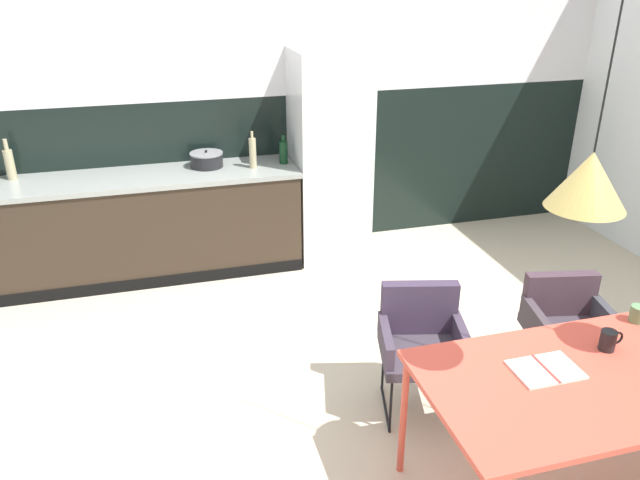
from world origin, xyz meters
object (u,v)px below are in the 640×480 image
armchair_corner_seat (421,334)px  bottle_spice_small (283,152)px  dining_table (616,378)px  mug_short_terracotta (609,340)px  bottle_oil_tall (253,153)px  open_book (546,370)px  mug_tall_blue (639,314)px  pendant_lamp_over_table_near (589,180)px  bottle_wine_green (10,163)px  armchair_facing_counter (566,318)px  refrigerator_column (329,157)px  cooking_pot (207,160)px

armchair_corner_seat → bottle_spice_small: size_ratio=3.05×
dining_table → mug_short_terracotta: (0.07, 0.16, 0.09)m
armchair_corner_seat → bottle_oil_tall: bottle_oil_tall is taller
open_book → armchair_corner_seat: bearing=107.1°
dining_table → mug_tall_blue: mug_tall_blue is taller
mug_short_terracotta → pendant_lamp_over_table_near: (-0.44, -0.18, 0.92)m
bottle_wine_green → bottle_spice_small: size_ratio=1.32×
armchair_facing_counter → mug_short_terracotta: size_ratio=5.71×
armchair_facing_counter → mug_short_terracotta: mug_short_terracotta is taller
refrigerator_column → mug_tall_blue: 2.92m
cooking_pot → bottle_wine_green: 1.54m
armchair_facing_counter → bottle_wine_green: (-3.46, 2.45, 0.54)m
dining_table → mug_tall_blue: size_ratio=14.73×
bottle_oil_tall → pendant_lamp_over_table_near: bearing=-75.5°
cooking_pot → bottle_spice_small: 0.65m
mug_short_terracotta → cooking_pot: 3.46m
mug_tall_blue → armchair_corner_seat: bearing=150.2°
dining_table → open_book: 0.34m
open_book → mug_tall_blue: bearing=19.2°
bottle_wine_green → bottle_oil_tall: bearing=-6.4°
refrigerator_column → mug_tall_blue: refrigerator_column is taller
bottle_oil_tall → bottle_wine_green: bottle_wine_green is taller
bottle_wine_green → pendant_lamp_over_table_near: pendant_lamp_over_table_near is taller
bottle_oil_tall → open_book: bearing=-74.2°
bottle_wine_green → mug_tall_blue: bearing=-40.3°
refrigerator_column → bottle_oil_tall: refrigerator_column is taller
refrigerator_column → pendant_lamp_over_table_near: (0.12, -3.14, 0.80)m
dining_table → mug_short_terracotta: mug_short_terracotta is taller
refrigerator_column → mug_tall_blue: (0.89, -2.78, -0.12)m
armchair_facing_counter → bottle_oil_tall: bearing=-43.5°
refrigerator_column → cooking_pot: (-1.06, 0.09, 0.03)m
cooking_pot → mug_short_terracotta: bearing=-62.1°
mug_short_terracotta → cooking_pot: size_ratio=0.45×
bottle_oil_tall → cooking_pot: bearing=160.7°
refrigerator_column → bottle_spice_small: size_ratio=7.38×
armchair_facing_counter → bottle_oil_tall: 2.77m
dining_table → open_book: bearing=164.5°
pendant_lamp_over_table_near → bottle_oil_tall: bearing=104.5°
armchair_corner_seat → pendant_lamp_over_table_near: pendant_lamp_over_table_near is taller
mug_short_terracotta → bottle_oil_tall: bottle_oil_tall is taller
armchair_facing_counter → pendant_lamp_over_table_near: pendant_lamp_over_table_near is taller
armchair_corner_seat → mug_short_terracotta: size_ratio=6.08×
armchair_corner_seat → mug_tall_blue: 1.16m
mug_short_terracotta → bottle_wine_green: size_ratio=0.38×
open_book → bottle_wine_green: bearing=130.7°
armchair_facing_counter → armchair_corner_seat: bearing=8.8°
open_book → mug_tall_blue: mug_tall_blue is taller
bottle_wine_green → bottle_spice_small: bearing=-4.2°
dining_table → pendant_lamp_over_table_near: bearing=-177.7°
armchair_facing_counter → bottle_oil_tall: size_ratio=2.27×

